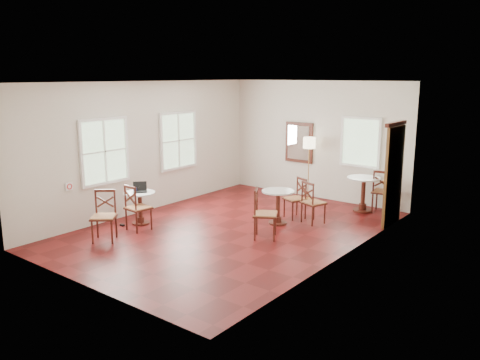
% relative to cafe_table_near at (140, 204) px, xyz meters
% --- Properties ---
extents(ground, '(7.00, 7.00, 0.00)m').
position_rel_cafe_table_near_xyz_m(ground, '(1.79, 0.87, -0.43)').
color(ground, '#570F0E').
rests_on(ground, ground).
extents(room_shell, '(5.02, 7.02, 3.01)m').
position_rel_cafe_table_near_xyz_m(room_shell, '(1.73, 1.15, 1.46)').
color(room_shell, beige).
rests_on(room_shell, ground).
extents(cafe_table_near, '(0.66, 0.66, 0.70)m').
position_rel_cafe_table_near_xyz_m(cafe_table_near, '(0.00, 0.00, 0.00)').
color(cafe_table_near, '#451A11').
rests_on(cafe_table_near, ground).
extents(cafe_table_mid, '(0.69, 0.69, 0.73)m').
position_rel_cafe_table_near_xyz_m(cafe_table_mid, '(2.32, 1.81, 0.02)').
color(cafe_table_mid, '#451A11').
rests_on(cafe_table_mid, ground).
extents(cafe_table_back, '(0.77, 0.77, 0.81)m').
position_rel_cafe_table_near_xyz_m(cafe_table_back, '(3.34, 3.86, 0.07)').
color(cafe_table_back, '#451A11').
rests_on(cafe_table_back, ground).
extents(chair_near_a, '(0.48, 0.48, 0.96)m').
position_rel_cafe_table_near_xyz_m(chair_near_a, '(0.29, -0.32, 0.05)').
color(chair_near_a, '#451A11').
rests_on(chair_near_a, ground).
extents(chair_near_b, '(0.63, 0.63, 0.97)m').
position_rel_cafe_table_near_xyz_m(chair_near_b, '(0.28, -1.13, 0.05)').
color(chair_near_b, '#451A11').
rests_on(chair_near_b, ground).
extents(chair_mid_a, '(0.54, 0.54, 0.92)m').
position_rel_cafe_table_near_xyz_m(chair_mid_a, '(2.88, 2.31, 0.03)').
color(chair_mid_a, '#451A11').
rests_on(chair_mid_a, ground).
extents(chair_mid_b, '(0.62, 0.62, 0.99)m').
position_rel_cafe_table_near_xyz_m(chair_mid_b, '(2.62, 0.87, 0.06)').
color(chair_mid_b, '#451A11').
rests_on(chair_mid_b, ground).
extents(chair_back_a, '(0.53, 0.53, 1.01)m').
position_rel_cafe_table_near_xyz_m(chair_back_a, '(3.75, 4.03, 0.07)').
color(chair_back_a, '#451A11').
rests_on(chair_back_a, ground).
extents(chair_back_b, '(0.55, 0.55, 0.90)m').
position_rel_cafe_table_near_xyz_m(chair_back_b, '(2.39, 2.43, 0.02)').
color(chair_back_b, '#451A11').
rests_on(chair_back_b, ground).
extents(floor_lamp, '(0.31, 0.31, 1.61)m').
position_rel_cafe_table_near_xyz_m(floor_lamp, '(1.77, 4.02, 0.93)').
color(floor_lamp, '#BF8C3F').
rests_on(floor_lamp, ground).
extents(laptop, '(0.37, 0.37, 0.20)m').
position_rel_cafe_table_near_xyz_m(laptop, '(-0.03, 0.04, 0.32)').
color(laptop, black).
rests_on(laptop, cafe_table_near).
extents(mouse, '(0.12, 0.10, 0.04)m').
position_rel_cafe_table_near_xyz_m(mouse, '(-0.07, 0.16, 0.29)').
color(mouse, black).
rests_on(mouse, cafe_table_near).
extents(navy_mug, '(0.11, 0.07, 0.09)m').
position_rel_cafe_table_near_xyz_m(navy_mug, '(-0.13, -0.02, 0.31)').
color(navy_mug, '#0F1434').
rests_on(navy_mug, cafe_table_near).
extents(water_glass, '(0.07, 0.07, 0.11)m').
position_rel_cafe_table_near_xyz_m(water_glass, '(-0.11, 0.07, 0.32)').
color(water_glass, white).
rests_on(water_glass, cafe_table_near).
extents(power_adapter, '(0.10, 0.06, 0.04)m').
position_rel_cafe_table_near_xyz_m(power_adapter, '(-0.19, -0.35, -0.41)').
color(power_adapter, black).
rests_on(power_adapter, ground).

